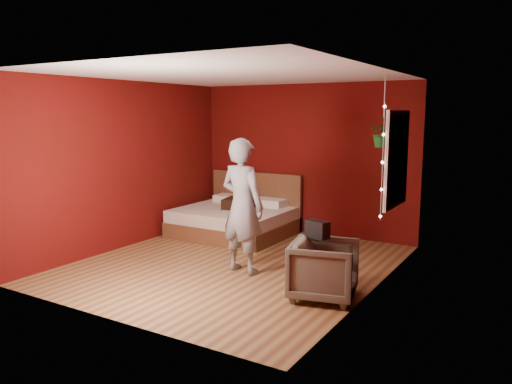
# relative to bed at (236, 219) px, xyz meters

# --- Properties ---
(floor) EXTENTS (4.50, 4.50, 0.00)m
(floor) POSITION_rel_bed_xyz_m (0.95, -1.50, -0.27)
(floor) COLOR olive
(floor) RESTS_ON ground
(room_walls) EXTENTS (4.04, 4.54, 2.62)m
(room_walls) POSITION_rel_bed_xyz_m (0.95, -1.50, 1.41)
(room_walls) COLOR #58090A
(room_walls) RESTS_ON ground
(window) EXTENTS (0.05, 0.97, 1.27)m
(window) POSITION_rel_bed_xyz_m (2.92, -0.60, 1.23)
(window) COLOR white
(window) RESTS_ON room_walls
(fairy_lights) EXTENTS (0.04, 0.04, 1.45)m
(fairy_lights) POSITION_rel_bed_xyz_m (2.89, -1.12, 1.23)
(fairy_lights) COLOR silver
(fairy_lights) RESTS_ON room_walls
(bed) EXTENTS (1.86, 1.58, 1.02)m
(bed) POSITION_rel_bed_xyz_m (0.00, 0.00, 0.00)
(bed) COLOR brown
(bed) RESTS_ON ground
(person) EXTENTS (0.70, 0.51, 1.78)m
(person) POSITION_rel_bed_xyz_m (1.24, -1.73, 0.63)
(person) COLOR slate
(person) RESTS_ON ground
(armchair) EXTENTS (0.89, 0.87, 0.67)m
(armchair) POSITION_rel_bed_xyz_m (2.55, -2.07, 0.07)
(armchair) COLOR #555543
(armchair) RESTS_ON ground
(handbag) EXTENTS (0.31, 0.22, 0.20)m
(handbag) POSITION_rel_bed_xyz_m (2.41, -1.96, 0.50)
(handbag) COLOR black
(handbag) RESTS_ON armchair
(throw_pillow) EXTENTS (0.59, 0.59, 0.17)m
(throw_pillow) POSITION_rel_bed_xyz_m (0.07, 0.00, 0.29)
(throw_pillow) COLOR black
(throw_pillow) RESTS_ON bed
(hanging_plant) EXTENTS (0.44, 0.40, 0.97)m
(hanging_plant) POSITION_rel_bed_xyz_m (2.65, -0.36, 1.57)
(hanging_plant) COLOR silver
(hanging_plant) RESTS_ON room_walls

